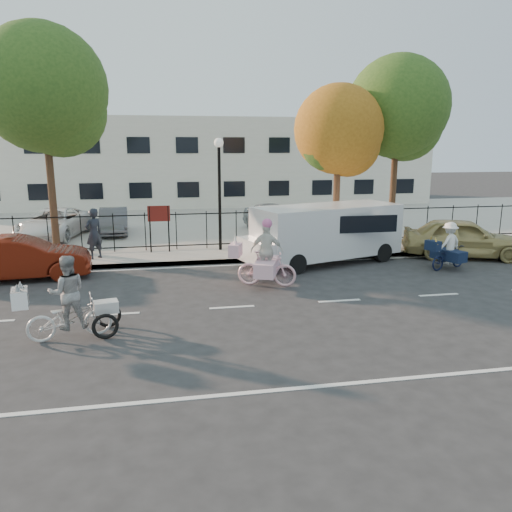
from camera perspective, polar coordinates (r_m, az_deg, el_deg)
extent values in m
plane|color=#333334|center=(13.33, -2.76, -5.88)|extent=(120.00, 120.00, 0.00)
cube|color=#A8A399|center=(18.14, -5.00, -0.67)|extent=(60.00, 0.10, 0.15)
cube|color=#A8A399|center=(19.16, -5.32, 0.04)|extent=(60.00, 2.20, 0.15)
cube|color=#A8A399|center=(27.89, -7.09, 3.94)|extent=(60.00, 15.60, 0.15)
cube|color=silver|center=(37.58, -8.25, 10.60)|extent=(34.00, 10.00, 6.00)
cylinder|color=black|center=(19.56, -4.17, 6.48)|extent=(0.12, 0.12, 4.00)
sphere|color=white|center=(19.45, -4.28, 12.79)|extent=(0.36, 0.36, 0.36)
cylinder|color=black|center=(19.59, -12.00, 3.00)|extent=(0.06, 0.06, 1.80)
cylinder|color=black|center=(19.58, -9.95, 3.08)|extent=(0.06, 0.06, 1.80)
cube|color=#59140F|center=(19.49, -11.05, 4.78)|extent=(0.85, 0.04, 0.60)
imported|color=silver|center=(11.86, -20.53, -6.65)|extent=(1.90, 1.00, 0.95)
imported|color=silver|center=(11.69, -20.75, -3.93)|extent=(0.92, 0.79, 1.66)
cube|color=silver|center=(11.70, -25.38, -4.36)|extent=(0.43, 0.63, 0.38)
cone|color=silver|center=(11.76, -25.35, -3.00)|extent=(0.15, 0.15, 0.19)
cone|color=silver|center=(11.52, -25.65, -3.33)|extent=(0.15, 0.15, 0.19)
torus|color=black|center=(11.62, -16.84, -7.71)|extent=(0.59, 0.21, 0.59)
torus|color=black|center=(12.31, -16.50, -6.54)|extent=(0.59, 0.21, 0.59)
cube|color=white|center=(11.86, -16.77, -5.57)|extent=(0.59, 0.47, 0.26)
imported|color=#FABECB|center=(15.16, 1.25, -1.45)|extent=(1.87, 1.12, 1.08)
imported|color=silver|center=(15.04, 1.26, 0.58)|extent=(1.08, 0.75, 1.71)
cube|color=#E0AABC|center=(15.22, -2.37, 0.69)|extent=(0.52, 0.67, 0.39)
cone|color=silver|center=(15.15, -2.38, 1.97)|extent=(0.13, 0.13, 0.35)
cube|color=#E0AABC|center=(15.15, 1.25, -1.25)|extent=(1.06, 1.53, 0.43)
sphere|color=#D565A1|center=(14.89, 1.27, 3.73)|extent=(0.30, 0.30, 0.30)
imported|color=#101735|center=(18.50, 21.10, -0.14)|extent=(1.66, 1.05, 0.82)
imported|color=white|center=(18.40, 21.23, 1.40)|extent=(1.06, 0.82, 1.44)
cube|color=#0F1B35|center=(17.77, 19.57, 1.14)|extent=(0.43, 0.57, 0.33)
cone|color=gold|center=(17.88, 19.35, 1.82)|extent=(0.11, 0.22, 0.30)
cone|color=gold|center=(17.60, 19.88, 1.62)|extent=(0.11, 0.22, 0.30)
cube|color=#0F1B35|center=(18.48, 21.12, 0.13)|extent=(0.88, 1.29, 0.37)
cube|color=white|center=(18.26, 8.14, 2.93)|extent=(5.74, 3.55, 1.80)
cube|color=white|center=(17.63, -1.00, 1.06)|extent=(1.07, 2.00, 0.80)
cylinder|color=black|center=(17.07, 2.97, -0.53)|extent=(0.74, 0.46, 0.70)
cylinder|color=black|center=(18.74, 1.70, 0.66)|extent=(0.74, 0.46, 0.70)
cylinder|color=black|center=(18.32, 14.56, -0.02)|extent=(0.74, 0.46, 0.70)
cylinder|color=black|center=(19.89, 12.43, 1.07)|extent=(0.74, 0.46, 0.70)
imported|color=#5F170A|center=(17.53, -25.30, -0.22)|extent=(4.36, 1.86, 1.40)
imported|color=tan|center=(20.59, 22.60, 1.94)|extent=(4.79, 3.25, 1.51)
imported|color=black|center=(19.03, -18.04, 2.45)|extent=(0.80, 0.78, 1.85)
imported|color=white|center=(24.05, -22.09, 3.49)|extent=(2.96, 5.00, 1.30)
imported|color=#515259|center=(24.25, -15.95, 3.86)|extent=(1.46, 3.67, 1.19)
imported|color=#9A9EA1|center=(23.95, 2.11, 4.46)|extent=(2.83, 4.34, 1.37)
cylinder|color=#442D1D|center=(20.71, -22.35, 7.53)|extent=(0.28, 0.28, 5.46)
sphere|color=#385B1E|center=(20.75, -23.19, 17.20)|extent=(4.68, 4.68, 4.68)
sphere|color=#385B1E|center=(20.80, -21.49, 15.16)|extent=(3.43, 3.43, 3.43)
cylinder|color=#442D1D|center=(21.19, 9.17, 6.73)|extent=(0.28, 0.28, 4.23)
sphere|color=#9F6219|center=(21.09, 9.43, 14.10)|extent=(3.63, 3.63, 3.63)
sphere|color=#9F6219|center=(21.44, 10.47, 12.42)|extent=(2.66, 2.66, 2.66)
cylinder|color=#442D1D|center=(23.13, 15.42, 7.99)|extent=(0.28, 0.28, 5.10)
sphere|color=#385B1E|center=(23.12, 15.91, 16.10)|extent=(4.37, 4.37, 4.37)
sphere|color=#385B1E|center=(23.49, 16.70, 14.21)|extent=(3.20, 3.20, 3.20)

